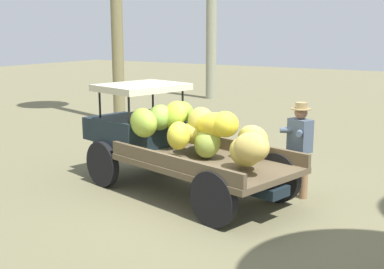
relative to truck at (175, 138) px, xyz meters
The scene contains 3 objects.
ground_plane 1.26m from the truck, behind, with size 60.00×60.00×0.00m, color #706B4B.
truck is the anchor object (origin of this frame).
farmer 2.19m from the truck, 158.22° to the right, with size 0.57×0.53×1.66m.
Camera 1 is at (-4.16, 7.34, 2.87)m, focal length 47.77 mm.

